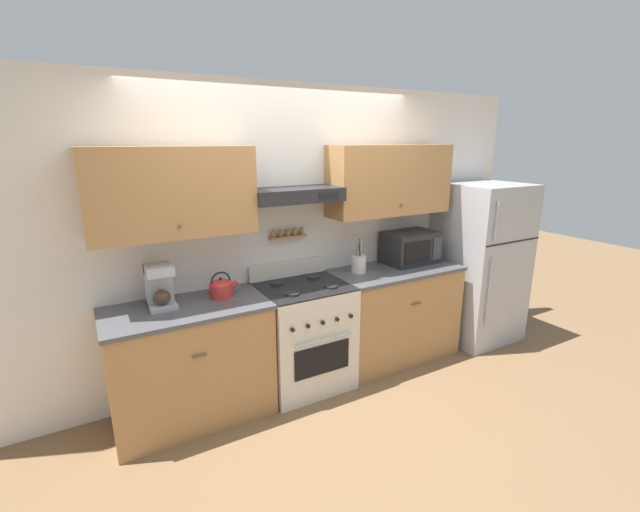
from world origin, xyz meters
The scene contains 10 objects.
ground_plane centered at (0.00, 0.00, 0.00)m, with size 16.00×16.00×0.00m, color brown.
wall_back centered at (0.02, 0.59, 1.43)m, with size 5.20×0.46×2.55m.
counter_left centered at (-0.96, 0.32, 0.46)m, with size 1.18×0.63×0.91m.
counter_right centered at (1.00, 0.32, 0.46)m, with size 1.25×0.63×0.91m.
stove_range centered at (0.00, 0.30, 0.46)m, with size 0.73×0.66×1.05m.
refrigerator centered at (2.08, 0.25, 0.83)m, with size 0.79×0.76×1.66m.
tea_kettle centered at (-0.67, 0.39, 0.99)m, with size 0.23×0.18×0.20m.
coffee_maker centered at (-1.11, 0.42, 1.07)m, with size 0.19×0.22×0.32m.
microwave centered at (1.25, 0.41, 1.07)m, with size 0.52×0.35×0.31m.
utensil_crock centered at (0.62, 0.39, 0.99)m, with size 0.13×0.13×0.31m.
Camera 1 is at (-1.56, -2.70, 2.08)m, focal length 24.00 mm.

